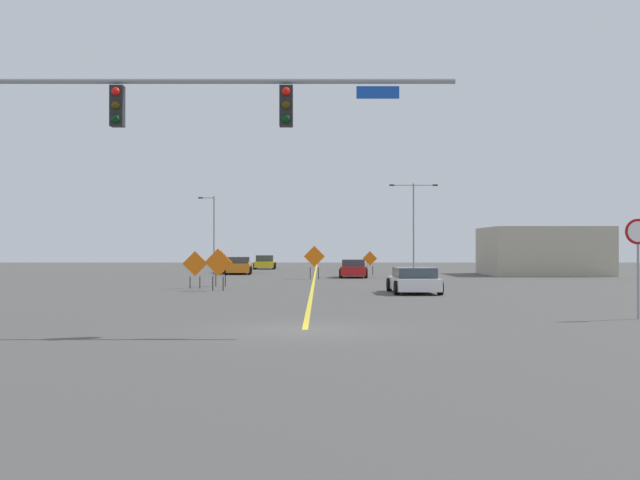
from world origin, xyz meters
name	(u,v)px	position (x,y,z in m)	size (l,w,h in m)	color
ground	(304,330)	(0.00, 0.00, 0.00)	(182.71, 182.71, 0.00)	#4C4947
road_centre_stripe	(315,271)	(0.00, 50.75, 0.00)	(0.16, 101.50, 0.01)	yellow
traffic_signal_assembly	(118,127)	(-4.76, -0.01, 5.19)	(13.11, 0.44, 6.98)	gray
stop_sign	(637,249)	(9.77, 3.16, 2.08)	(0.76, 0.07, 2.96)	gray
street_lamp_mid_left	(413,218)	(9.05, 54.75, 4.82)	(4.45, 0.24, 8.01)	gray
street_lamp_near_left	(212,228)	(-10.36, 61.01, 3.99)	(1.64, 0.24, 7.21)	gray
construction_sign_right_shoulder	(313,258)	(0.01, 33.11, 1.41)	(1.40, 0.19, 2.21)	orange
construction_sign_median_far	(194,265)	(-6.03, 21.01, 1.19)	(1.29, 0.12, 1.92)	orange
construction_sign_left_lane	(369,260)	(4.20, 41.44, 1.15)	(1.10, 0.25, 1.82)	orange
construction_sign_left_shoulder	(217,264)	(-4.58, 18.87, 1.29)	(1.33, 0.27, 2.05)	orange
construction_sign_median_near	(220,264)	(-4.98, 23.18, 1.21)	(1.32, 0.12, 1.95)	orange
car_red_passing	(352,269)	(2.72, 36.10, 0.60)	(2.10, 4.10, 1.26)	red
car_orange_near	(238,266)	(-5.98, 43.17, 0.66)	(2.19, 4.28, 1.36)	orange
car_white_far	(413,280)	(4.71, 16.69, 0.58)	(2.23, 4.47, 1.19)	white
car_blue_distant	(233,265)	(-6.72, 46.84, 0.60)	(2.20, 4.38, 1.25)	#1E389E
car_yellow_mid	(264,262)	(-4.96, 58.37, 0.64)	(2.10, 4.02, 1.33)	gold
roadside_building_east	(541,251)	(17.44, 41.74, 1.81)	(8.65, 8.40, 3.63)	#B2A893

